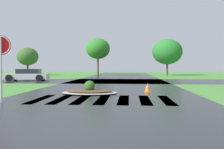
{
  "coord_description": "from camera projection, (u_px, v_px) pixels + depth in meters",
  "views": [
    {
      "loc": [
        1.15,
        -4.66,
        1.42
      ],
      "look_at": [
        -0.02,
        12.06,
        0.88
      ],
      "focal_mm": 40.34,
      "sensor_mm": 36.0,
      "label": 1
    }
  ],
  "objects": [
    {
      "name": "median_island",
      "position": [
        90.0,
        91.0,
        13.03
      ],
      "size": [
        2.88,
        2.05,
        0.68
      ],
      "color": "#9E9B93",
      "rests_on": "ground"
    },
    {
      "name": "crosswalk_stripes",
      "position": [
        102.0,
        100.0,
        10.7
      ],
      "size": [
        5.85,
        3.17,
        0.01
      ],
      "color": "white",
      "rests_on": "ground"
    },
    {
      "name": "ground_plane",
      "position": [
        69.0,
        144.0,
        4.77
      ],
      "size": [
        120.0,
        120.0,
        0.1
      ],
      "primitive_type": "cube",
      "color": "#478438"
    },
    {
      "name": "car_dark_suv",
      "position": [
        27.0,
        75.0,
        24.7
      ],
      "size": [
        4.33,
        2.51,
        1.16
      ],
      "rotation": [
        0.0,
        0.0,
        3.28
      ],
      "color": "#B7B7BF",
      "rests_on": "ground"
    },
    {
      "name": "stop_sign",
      "position": [
        1.0,
        53.0,
        9.8
      ],
      "size": [
        0.72,
        0.31,
        2.62
      ],
      "rotation": [
        0.0,
        0.0,
        0.37
      ],
      "color": "#B2B5BA",
      "rests_on": "ground"
    },
    {
      "name": "traffic_cone",
      "position": [
        148.0,
        88.0,
        13.84
      ],
      "size": [
        0.36,
        0.36,
        0.51
      ],
      "color": "orange",
      "rests_on": "ground"
    },
    {
      "name": "asphalt_roadway",
      "position": [
        110.0,
        90.0,
        14.74
      ],
      "size": [
        9.11,
        80.0,
        0.01
      ],
      "primitive_type": "cube",
      "color": "#232628",
      "rests_on": "ground"
    },
    {
      "name": "background_treeline",
      "position": [
        138.0,
        51.0,
        39.41
      ],
      "size": [
        48.1,
        5.67,
        6.15
      ],
      "color": "#4C3823",
      "rests_on": "ground"
    },
    {
      "name": "asphalt_cross_road",
      "position": [
        118.0,
        81.0,
        24.26
      ],
      "size": [
        90.0,
        8.2,
        0.01
      ],
      "primitive_type": "cube",
      "color": "#232628",
      "rests_on": "ground"
    }
  ]
}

